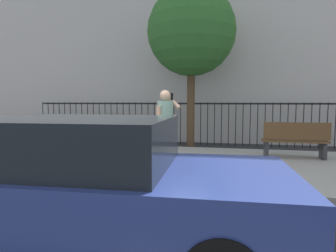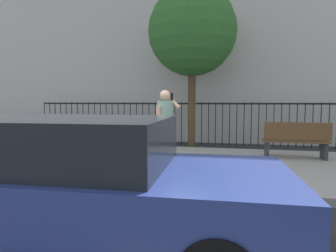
{
  "view_description": "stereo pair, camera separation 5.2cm",
  "coord_description": "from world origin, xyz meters",
  "px_view_note": "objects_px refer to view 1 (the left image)",
  "views": [
    {
      "loc": [
        1.57,
        -4.63,
        1.63
      ],
      "look_at": [
        0.31,
        1.47,
        1.09
      ],
      "focal_mm": 30.09,
      "sensor_mm": 36.0,
      "label": 1
    },
    {
      "loc": [
        1.62,
        -4.62,
        1.63
      ],
      "look_at": [
        0.31,
        1.47,
        1.09
      ],
      "focal_mm": 30.09,
      "sensor_mm": 36.0,
      "label": 2
    }
  ],
  "objects_px": {
    "pedestrian_on_phone": "(164,124)",
    "street_bench": "(295,139)",
    "street_tree_near": "(191,32)",
    "parked_hatchback": "(94,185)"
  },
  "relations": [
    {
      "from": "parked_hatchback",
      "to": "street_tree_near",
      "type": "height_order",
      "value": "street_tree_near"
    },
    {
      "from": "street_bench",
      "to": "parked_hatchback",
      "type": "bearing_deg",
      "value": -123.16
    },
    {
      "from": "parked_hatchback",
      "to": "street_bench",
      "type": "height_order",
      "value": "parked_hatchback"
    },
    {
      "from": "street_bench",
      "to": "street_tree_near",
      "type": "height_order",
      "value": "street_tree_near"
    },
    {
      "from": "parked_hatchback",
      "to": "street_tree_near",
      "type": "relative_size",
      "value": 0.79
    },
    {
      "from": "street_tree_near",
      "to": "street_bench",
      "type": "bearing_deg",
      "value": -30.3
    },
    {
      "from": "street_bench",
      "to": "street_tree_near",
      "type": "relative_size",
      "value": 0.3
    },
    {
      "from": "pedestrian_on_phone",
      "to": "street_bench",
      "type": "relative_size",
      "value": 1.07
    },
    {
      "from": "pedestrian_on_phone",
      "to": "street_tree_near",
      "type": "xyz_separation_m",
      "value": [
        0.1,
        3.69,
        2.76
      ]
    },
    {
      "from": "street_tree_near",
      "to": "parked_hatchback",
      "type": "bearing_deg",
      "value": -92.32
    }
  ]
}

